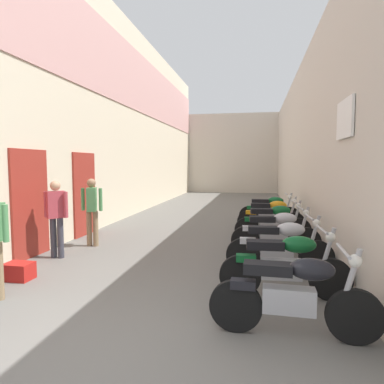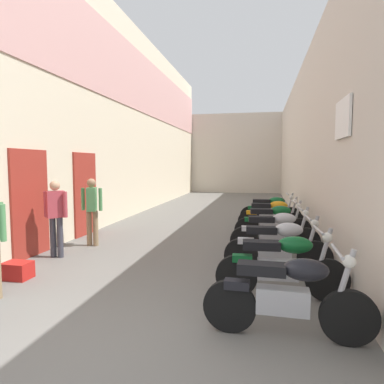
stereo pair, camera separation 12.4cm
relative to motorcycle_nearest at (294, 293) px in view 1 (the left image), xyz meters
name	(u,v)px [view 1 (the left image)]	position (x,y,z in m)	size (l,w,h in m)	color
ground_plane	(205,224)	(-2.00, 6.82, -0.50)	(35.75, 35.75, 0.00)	#66635E
building_left	(133,121)	(-5.13, 8.77, 3.04)	(0.45, 19.75, 7.01)	beige
building_right	(302,145)	(1.14, 8.81, 2.07)	(0.45, 19.75, 5.15)	beige
building_far_end	(233,154)	(-2.00, 19.69, 2.11)	(8.88, 2.00, 5.21)	beige
motorcycle_nearest	(294,293)	(0.00, 0.00, 0.00)	(1.85, 0.58, 1.04)	black
motorcycle_second	(286,264)	(0.00, 1.12, 0.00)	(1.85, 0.58, 1.04)	black
motorcycle_third	(280,245)	(0.00, 2.23, 0.00)	(1.85, 0.58, 1.04)	black
motorcycle_fourth	(276,232)	(0.00, 3.41, 0.00)	(1.85, 0.58, 1.04)	black
motorcycle_fifth	(273,222)	(0.00, 4.62, 0.00)	(1.85, 0.58, 1.04)	black
motorcycle_sixth	(271,215)	(0.00, 5.71, 0.00)	(1.85, 0.58, 1.04)	black
motorcycle_seventh	(270,210)	(0.00, 6.81, 0.00)	(1.85, 0.58, 1.04)	black
pedestrian_mid_alley	(56,213)	(-4.38, 2.39, 0.42)	(0.52, 0.38, 1.57)	#383842
pedestrian_further_down	(92,207)	(-4.14, 3.44, 0.42)	(0.52, 0.39, 1.57)	#8C7251
plastic_crate	(19,271)	(-4.25, 1.09, -0.36)	(0.44, 0.32, 0.28)	red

